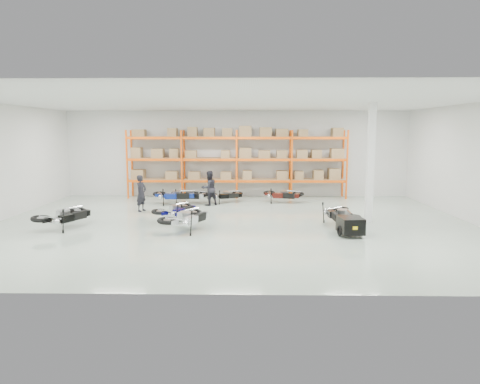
{
  "coord_description": "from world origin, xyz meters",
  "views": [
    {
      "loc": [
        0.57,
        -15.69,
        3.46
      ],
      "look_at": [
        0.27,
        0.77,
        1.1
      ],
      "focal_mm": 32.0,
      "sensor_mm": 36.0,
      "label": 1
    }
  ],
  "objects_px": {
    "moto_black_far_left": "(65,212)",
    "moto_back_d": "(283,192)",
    "moto_touring_right": "(340,211)",
    "moto_silver_left": "(187,214)",
    "person_left": "(141,193)",
    "moto_back_a": "(175,192)",
    "moto_back_c": "(226,193)",
    "person_back": "(209,188)",
    "moto_blue_centre": "(176,207)",
    "moto_back_b": "(189,193)",
    "trailer": "(350,225)"
  },
  "relations": [
    {
      "from": "moto_blue_centre",
      "to": "moto_touring_right",
      "type": "distance_m",
      "value": 6.2
    },
    {
      "from": "moto_blue_centre",
      "to": "trailer",
      "type": "height_order",
      "value": "moto_blue_centre"
    },
    {
      "from": "trailer",
      "to": "moto_black_far_left",
      "type": "bearing_deg",
      "value": 168.89
    },
    {
      "from": "moto_silver_left",
      "to": "person_back",
      "type": "xyz_separation_m",
      "value": [
        0.31,
        5.22,
        0.21
      ]
    },
    {
      "from": "person_left",
      "to": "moto_back_d",
      "type": "bearing_deg",
      "value": -48.41
    },
    {
      "from": "moto_blue_centre",
      "to": "moto_back_c",
      "type": "distance_m",
      "value": 4.56
    },
    {
      "from": "person_left",
      "to": "moto_back_c",
      "type": "bearing_deg",
      "value": -35.54
    },
    {
      "from": "moto_blue_centre",
      "to": "moto_black_far_left",
      "type": "distance_m",
      "value": 4.02
    },
    {
      "from": "moto_touring_right",
      "to": "moto_back_b",
      "type": "xyz_separation_m",
      "value": [
        -6.23,
        4.87,
        -0.04
      ]
    },
    {
      "from": "moto_silver_left",
      "to": "moto_touring_right",
      "type": "xyz_separation_m",
      "value": [
        5.51,
        0.95,
        -0.04
      ]
    },
    {
      "from": "moto_back_b",
      "to": "person_back",
      "type": "relative_size",
      "value": 1.04
    },
    {
      "from": "moto_black_far_left",
      "to": "moto_back_d",
      "type": "height_order",
      "value": "moto_black_far_left"
    },
    {
      "from": "person_back",
      "to": "person_left",
      "type": "bearing_deg",
      "value": -7.6
    },
    {
      "from": "trailer",
      "to": "moto_back_c",
      "type": "bearing_deg",
      "value": 118.29
    },
    {
      "from": "person_left",
      "to": "moto_back_a",
      "type": "bearing_deg",
      "value": -11.22
    },
    {
      "from": "moto_silver_left",
      "to": "moto_touring_right",
      "type": "relative_size",
      "value": 1.07
    },
    {
      "from": "moto_back_d",
      "to": "moto_blue_centre",
      "type": "bearing_deg",
      "value": 148.67
    },
    {
      "from": "moto_back_b",
      "to": "moto_blue_centre",
      "type": "bearing_deg",
      "value": -166.32
    },
    {
      "from": "moto_back_c",
      "to": "person_back",
      "type": "distance_m",
      "value": 1.1
    },
    {
      "from": "moto_touring_right",
      "to": "moto_back_c",
      "type": "height_order",
      "value": "moto_touring_right"
    },
    {
      "from": "moto_silver_left",
      "to": "person_back",
      "type": "bearing_deg",
      "value": -67.6
    },
    {
      "from": "moto_back_a",
      "to": "person_left",
      "type": "distance_m",
      "value": 2.16
    },
    {
      "from": "trailer",
      "to": "moto_back_d",
      "type": "xyz_separation_m",
      "value": [
        -1.69,
        6.62,
        0.15
      ]
    },
    {
      "from": "moto_touring_right",
      "to": "moto_back_d",
      "type": "bearing_deg",
      "value": 106.02
    },
    {
      "from": "moto_blue_centre",
      "to": "moto_touring_right",
      "type": "relative_size",
      "value": 0.96
    },
    {
      "from": "moto_silver_left",
      "to": "moto_back_b",
      "type": "relative_size",
      "value": 1.16
    },
    {
      "from": "moto_black_far_left",
      "to": "moto_back_d",
      "type": "bearing_deg",
      "value": -119.79
    },
    {
      "from": "moto_blue_centre",
      "to": "person_back",
      "type": "distance_m",
      "value": 3.63
    },
    {
      "from": "moto_back_a",
      "to": "moto_back_d",
      "type": "height_order",
      "value": "moto_back_a"
    },
    {
      "from": "moto_silver_left",
      "to": "moto_black_far_left",
      "type": "distance_m",
      "value": 4.4
    },
    {
      "from": "moto_back_d",
      "to": "person_left",
      "type": "xyz_separation_m",
      "value": [
        -6.3,
        -2.28,
        0.26
      ]
    },
    {
      "from": "moto_touring_right",
      "to": "moto_back_d",
      "type": "distance_m",
      "value": 5.3
    },
    {
      "from": "moto_silver_left",
      "to": "moto_back_d",
      "type": "distance_m",
      "value": 7.08
    },
    {
      "from": "moto_silver_left",
      "to": "moto_back_b",
      "type": "height_order",
      "value": "moto_silver_left"
    },
    {
      "from": "person_back",
      "to": "moto_touring_right",
      "type": "bearing_deg",
      "value": 104.21
    },
    {
      "from": "trailer",
      "to": "person_back",
      "type": "bearing_deg",
      "value": 125.84
    },
    {
      "from": "moto_black_far_left",
      "to": "moto_back_c",
      "type": "distance_m",
      "value": 7.86
    },
    {
      "from": "moto_black_far_left",
      "to": "moto_back_a",
      "type": "distance_m",
      "value": 6.04
    },
    {
      "from": "moto_back_a",
      "to": "moto_back_c",
      "type": "xyz_separation_m",
      "value": [
        2.37,
        0.47,
        -0.09
      ]
    },
    {
      "from": "moto_silver_left",
      "to": "moto_back_a",
      "type": "distance_m",
      "value": 5.65
    },
    {
      "from": "moto_silver_left",
      "to": "moto_back_a",
      "type": "height_order",
      "value": "moto_silver_left"
    },
    {
      "from": "moto_back_d",
      "to": "trailer",
      "type": "bearing_deg",
      "value": -150.54
    },
    {
      "from": "moto_back_b",
      "to": "moto_back_c",
      "type": "relative_size",
      "value": 1.06
    },
    {
      "from": "moto_back_a",
      "to": "moto_black_far_left",
      "type": "bearing_deg",
      "value": 144.32
    },
    {
      "from": "moto_back_d",
      "to": "moto_black_far_left",
      "type": "bearing_deg",
      "value": 139.77
    },
    {
      "from": "moto_blue_centre",
      "to": "moto_touring_right",
      "type": "height_order",
      "value": "moto_touring_right"
    },
    {
      "from": "moto_back_c",
      "to": "person_back",
      "type": "relative_size",
      "value": 0.98
    },
    {
      "from": "moto_back_c",
      "to": "person_back",
      "type": "xyz_separation_m",
      "value": [
        -0.74,
        -0.74,
        0.33
      ]
    },
    {
      "from": "moto_blue_centre",
      "to": "moto_back_c",
      "type": "relative_size",
      "value": 1.1
    },
    {
      "from": "moto_black_far_left",
      "to": "moto_back_a",
      "type": "xyz_separation_m",
      "value": [
        3.07,
        5.2,
        -0.02
      ]
    }
  ]
}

